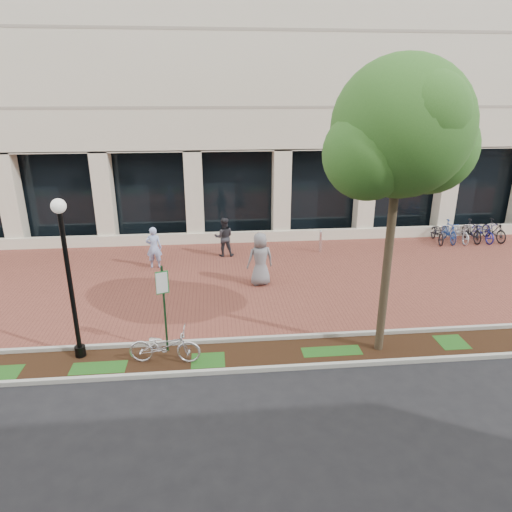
{
  "coord_description": "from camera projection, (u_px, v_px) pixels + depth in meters",
  "views": [
    {
      "loc": [
        -1.2,
        -15.75,
        6.63
      ],
      "look_at": [
        0.27,
        -0.8,
        1.2
      ],
      "focal_mm": 32.0,
      "sensor_mm": 36.0,
      "label": 1
    }
  ],
  "objects": [
    {
      "name": "ground",
      "position": [
        247.0,
        279.0,
        17.1
      ],
      "size": [
        120.0,
        120.0,
        0.0
      ],
      "primitive_type": "plane",
      "color": "black",
      "rests_on": "ground"
    },
    {
      "name": "curb_street_side",
      "position": [
        266.0,
        369.0,
        11.46
      ],
      "size": [
        40.0,
        0.12,
        0.12
      ],
      "primitive_type": "cube",
      "color": "#A2A39A",
      "rests_on": "ground"
    },
    {
      "name": "pedestrian_left",
      "position": [
        154.0,
        248.0,
        17.95
      ],
      "size": [
        0.62,
        0.41,
        1.68
      ],
      "primitive_type": "imported",
      "rotation": [
        0.0,
        0.0,
        3.13
      ],
      "color": "#9CB1E9",
      "rests_on": "ground"
    },
    {
      "name": "street_tree",
      "position": [
        402.0,
        137.0,
        10.59
      ],
      "size": [
        3.9,
        3.25,
        7.48
      ],
      "color": "#4E3E2C",
      "rests_on": "ground"
    },
    {
      "name": "bike_rack_cluster",
      "position": [
        466.0,
        231.0,
        21.27
      ],
      "size": [
        3.51,
        1.8,
        1.01
      ],
      "rotation": [
        0.0,
        0.0,
        -0.05
      ],
      "color": "black",
      "rests_on": "ground"
    },
    {
      "name": "lamppost",
      "position": [
        68.0,
        272.0,
        11.31
      ],
      "size": [
        0.36,
        0.36,
        4.27
      ],
      "color": "black",
      "rests_on": "ground"
    },
    {
      "name": "planting_strip",
      "position": [
        262.0,
        355.0,
        12.19
      ],
      "size": [
        40.0,
        1.5,
        0.01
      ],
      "primitive_type": "cube",
      "color": "black",
      "rests_on": "ground"
    },
    {
      "name": "bollard",
      "position": [
        320.0,
        241.0,
        19.82
      ],
      "size": [
        0.12,
        0.12,
        1.0
      ],
      "color": "silver",
      "rests_on": "ground"
    },
    {
      "name": "parking_sign",
      "position": [
        164.0,
        299.0,
        11.83
      ],
      "size": [
        0.34,
        0.07,
        2.47
      ],
      "rotation": [
        0.0,
        0.0,
        0.34
      ],
      "color": "#163C1E",
      "rests_on": "ground"
    },
    {
      "name": "curb_plaza_side",
      "position": [
        259.0,
        339.0,
        12.87
      ],
      "size": [
        40.0,
        0.12,
        0.12
      ],
      "primitive_type": "cube",
      "color": "#A2A39A",
      "rests_on": "ground"
    },
    {
      "name": "pedestrian_mid",
      "position": [
        224.0,
        237.0,
        19.26
      ],
      "size": [
        0.82,
        0.65,
        1.68
      ],
      "primitive_type": "imported",
      "rotation": [
        0.0,
        0.0,
        3.13
      ],
      "color": "#29292E",
      "rests_on": "ground"
    },
    {
      "name": "pedestrian_right",
      "position": [
        260.0,
        259.0,
        16.33
      ],
      "size": [
        1.06,
        0.8,
        1.95
      ],
      "primitive_type": "imported",
      "rotation": [
        0.0,
        0.0,
        3.35
      ],
      "color": "slate",
      "rests_on": "ground"
    },
    {
      "name": "brick_plaza",
      "position": [
        247.0,
        279.0,
        17.1
      ],
      "size": [
        40.0,
        9.0,
        0.01
      ],
      "primitive_type": "cube",
      "color": "brown",
      "rests_on": "ground"
    },
    {
      "name": "near_office_building",
      "position": [
        229.0,
        21.0,
        23.49
      ],
      "size": [
        40.0,
        12.12,
        16.0
      ],
      "color": "beige",
      "rests_on": "ground"
    },
    {
      "name": "locked_bicycle",
      "position": [
        165.0,
        346.0,
        11.69
      ],
      "size": [
        1.92,
        0.86,
        0.97
      ],
      "primitive_type": "imported",
      "rotation": [
        0.0,
        0.0,
        1.45
      ],
      "color": "silver",
      "rests_on": "ground"
    }
  ]
}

